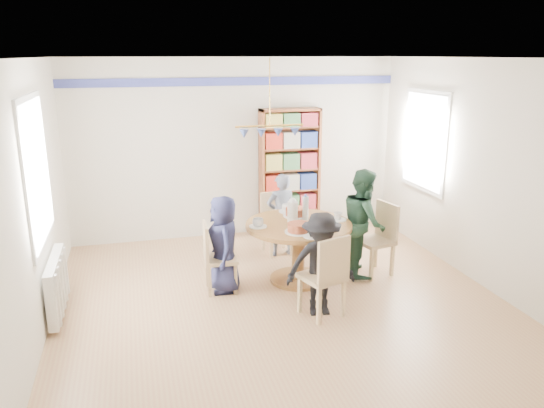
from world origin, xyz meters
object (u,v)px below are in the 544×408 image
object	(u,v)px
radiator	(57,285)
chair_right	(380,235)
person_far	(281,215)
chair_left	(215,254)
person_left	(224,244)
person_right	(363,222)
dining_table	(298,238)
chair_far	(276,220)
bookshelf	(290,173)
person_near	(321,264)
chair_near	(327,273)

from	to	relation	value
radiator	chair_right	distance (m)	3.87
radiator	person_far	bearing A→B (deg)	21.65
chair_left	person_far	size ratio (longest dim) A/B	0.72
person_left	person_right	world-z (taller)	person_right
dining_table	person_right	world-z (taller)	person_right
radiator	chair_right	size ratio (longest dim) A/B	1.08
person_left	person_far	size ratio (longest dim) A/B	1.00
person_right	chair_far	bearing A→B (deg)	53.17
person_far	bookshelf	bearing A→B (deg)	-118.74
person_near	person_right	bearing A→B (deg)	53.06
chair_far	person_near	world-z (taller)	person_near
dining_table	person_left	bearing A→B (deg)	-177.36
chair_near	person_far	bearing A→B (deg)	88.60
chair_left	person_right	distance (m)	1.93
radiator	person_near	size ratio (longest dim) A/B	0.87
chair_near	person_left	bearing A→B (deg)	134.06
chair_right	person_far	bearing A→B (deg)	137.49
chair_near	person_near	size ratio (longest dim) A/B	0.81
dining_table	chair_near	bearing A→B (deg)	-90.40
radiator	person_far	distance (m)	3.04
dining_table	chair_right	distance (m)	1.08
chair_left	chair_near	bearing A→B (deg)	-42.77
bookshelf	chair_far	bearing A→B (deg)	-119.22
person_far	person_near	xyz separation A→B (m)	(-0.08, -1.82, -0.01)
person_near	bookshelf	xyz separation A→B (m)	(0.47, 2.74, 0.39)
chair_right	person_near	world-z (taller)	person_near
person_right	dining_table	bearing A→B (deg)	104.27
chair_near	person_right	distance (m)	1.36
dining_table	person_near	bearing A→B (deg)	-92.47
radiator	chair_far	size ratio (longest dim) A/B	1.16
bookshelf	person_left	bearing A→B (deg)	-126.16
chair_right	chair_near	world-z (taller)	chair_near
person_near	bookshelf	distance (m)	2.80
dining_table	chair_far	bearing A→B (deg)	90.16
person_right	person_near	bearing A→B (deg)	148.48
person_far	bookshelf	distance (m)	1.07
person_far	person_left	bearing A→B (deg)	39.03
person_left	bookshelf	world-z (taller)	bookshelf
radiator	bookshelf	world-z (taller)	bookshelf
chair_near	person_left	xyz separation A→B (m)	(-0.93, 0.96, 0.07)
chair_left	chair_near	xyz separation A→B (m)	(1.04, -0.96, 0.05)
person_near	chair_right	bearing A→B (deg)	45.44
dining_table	bookshelf	xyz separation A→B (m)	(0.44, 1.84, 0.40)
dining_table	bookshelf	distance (m)	1.93
chair_left	person_far	world-z (taller)	person_far
dining_table	person_far	xyz separation A→B (m)	(0.04, 0.91, 0.03)
chair_far	bookshelf	size ratio (longest dim) A/B	0.44
chair_far	person_right	distance (m)	1.37
chair_near	person_near	distance (m)	0.12
chair_right	chair_near	bearing A→B (deg)	-138.19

